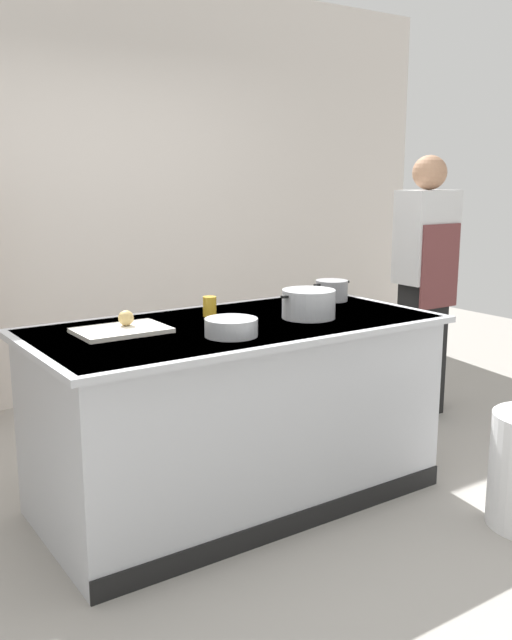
# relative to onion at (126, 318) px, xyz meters

# --- Properties ---
(ground_plane) EXTENTS (10.00, 10.00, 0.00)m
(ground_plane) POSITION_rel_onion_xyz_m (0.50, -0.15, -0.96)
(ground_plane) COLOR #9E9991
(back_wall) EXTENTS (6.40, 0.12, 3.00)m
(back_wall) POSITION_rel_onion_xyz_m (0.50, 1.95, 0.54)
(back_wall) COLOR silver
(back_wall) RESTS_ON ground_plane
(counter_island) EXTENTS (1.98, 0.98, 0.90)m
(counter_island) POSITION_rel_onion_xyz_m (0.50, -0.15, -0.49)
(counter_island) COLOR #B7BABF
(counter_island) RESTS_ON ground_plane
(cutting_board) EXTENTS (0.40, 0.28, 0.02)m
(cutting_board) POSITION_rel_onion_xyz_m (-0.04, -0.04, -0.05)
(cutting_board) COLOR silver
(cutting_board) RESTS_ON counter_island
(onion) EXTENTS (0.07, 0.07, 0.07)m
(onion) POSITION_rel_onion_xyz_m (0.00, 0.00, 0.00)
(onion) COLOR tan
(onion) RESTS_ON cutting_board
(stock_pot) EXTENTS (0.33, 0.26, 0.14)m
(stock_pot) POSITION_rel_onion_xyz_m (0.86, -0.25, 0.02)
(stock_pot) COLOR #B7BABF
(stock_pot) RESTS_ON counter_island
(sauce_pan) EXTENTS (0.25, 0.18, 0.12)m
(sauce_pan) POSITION_rel_onion_xyz_m (1.27, 0.06, 0.00)
(sauce_pan) COLOR #99999E
(sauce_pan) RESTS_ON counter_island
(mixing_bowl) EXTENTS (0.23, 0.23, 0.08)m
(mixing_bowl) POSITION_rel_onion_xyz_m (0.33, -0.37, -0.02)
(mixing_bowl) COLOR #B7BABF
(mixing_bowl) RESTS_ON counter_island
(juice_cup) EXTENTS (0.07, 0.07, 0.10)m
(juice_cup) POSITION_rel_onion_xyz_m (0.48, 0.06, -0.01)
(juice_cup) COLOR yellow
(juice_cup) RESTS_ON counter_island
(person_chef) EXTENTS (0.38, 0.25, 1.72)m
(person_chef) POSITION_rel_onion_xyz_m (2.22, 0.23, -0.04)
(person_chef) COLOR black
(person_chef) RESTS_ON ground_plane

